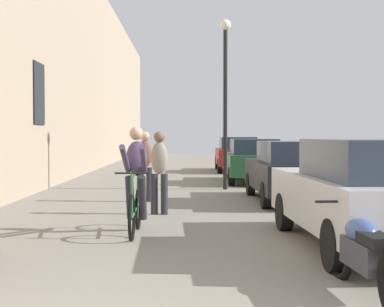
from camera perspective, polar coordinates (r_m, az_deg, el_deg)
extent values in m
cube|color=tan|center=(18.07, -14.70, 10.66)|extent=(0.50, 68.00, 8.70)
cube|color=black|center=(15.98, -15.35, 5.92)|extent=(0.04, 1.10, 1.70)
torus|color=black|center=(8.46, -6.17, -6.56)|extent=(0.06, 0.71, 0.71)
torus|color=black|center=(9.49, -5.52, -5.64)|extent=(0.06, 0.71, 0.71)
cylinder|color=#2D6B38|center=(9.37, -5.58, -3.98)|extent=(0.04, 0.21, 0.58)
cylinder|color=#2D6B38|center=(8.85, -5.88, -2.15)|extent=(0.04, 0.82, 0.14)
cylinder|color=#2D6B38|center=(8.44, -6.16, -4.29)|extent=(0.04, 0.09, 0.67)
cylinder|color=#2D6B38|center=(9.00, -5.81, -5.80)|extent=(0.05, 1.00, 0.12)
cylinder|color=black|center=(8.44, -6.15, -2.01)|extent=(0.52, 0.03, 0.03)
ellipsoid|color=black|center=(9.26, -5.63, -2.10)|extent=(0.12, 0.24, 0.06)
ellipsoid|color=#4C3D5B|center=(9.16, -5.69, -0.42)|extent=(0.34, 0.35, 0.59)
sphere|color=tan|center=(9.11, -5.72, 2.05)|extent=(0.22, 0.22, 0.22)
cylinder|color=#26262D|center=(9.13, -5.09, -4.56)|extent=(0.13, 0.40, 0.75)
cylinder|color=#26262D|center=(9.14, -6.34, -4.55)|extent=(0.13, 0.40, 0.75)
cylinder|color=#4C3D5B|center=(8.76, -5.00, -0.56)|extent=(0.10, 0.75, 0.48)
cylinder|color=#4C3D5B|center=(8.79, -6.85, -0.56)|extent=(0.11, 0.75, 0.48)
cylinder|color=#26262D|center=(11.10, -2.84, -4.17)|extent=(0.14, 0.14, 0.80)
cylinder|color=#26262D|center=(11.12, -3.87, -4.16)|extent=(0.14, 0.14, 0.80)
ellipsoid|color=gray|center=(11.06, -3.36, -0.46)|extent=(0.35, 0.26, 0.64)
sphere|color=brown|center=(11.05, -3.37, 1.70)|extent=(0.22, 0.22, 0.22)
cylinder|color=#26262D|center=(13.25, -4.38, -3.18)|extent=(0.14, 0.14, 0.81)
cylinder|color=#26262D|center=(13.26, -5.25, -3.18)|extent=(0.14, 0.14, 0.81)
ellipsoid|color=brown|center=(13.21, -4.83, -0.05)|extent=(0.34, 0.25, 0.64)
sphere|color=tan|center=(13.20, -4.83, 1.77)|extent=(0.22, 0.22, 0.22)
cylinder|color=black|center=(16.18, 3.42, 4.45)|extent=(0.12, 0.12, 4.60)
sphere|color=silver|center=(16.47, 3.43, 12.96)|extent=(0.32, 0.32, 0.32)
cube|color=#B7B7BC|center=(8.21, 16.96, -4.62)|extent=(1.88, 4.30, 0.69)
cube|color=#283342|center=(7.68, 18.26, -0.55)|extent=(1.54, 2.34, 0.51)
cylinder|color=black|center=(9.38, 9.41, -5.89)|extent=(0.22, 0.62, 0.61)
cylinder|color=black|center=(9.83, 18.63, -5.60)|extent=(0.22, 0.62, 0.61)
cylinder|color=black|center=(6.69, 14.41, -9.06)|extent=(0.22, 0.62, 0.61)
cube|color=black|center=(13.47, 9.92, -2.20)|extent=(1.69, 4.04, 0.66)
cube|color=#283342|center=(12.97, 10.34, 0.17)|extent=(1.41, 2.19, 0.49)
cylinder|color=black|center=(14.69, 5.99, -3.13)|extent=(0.19, 0.58, 0.58)
cylinder|color=black|center=(14.95, 11.80, -3.08)|extent=(0.19, 0.58, 0.58)
cylinder|color=black|center=(12.06, 7.57, -4.23)|extent=(0.19, 0.58, 0.58)
cylinder|color=black|center=(12.38, 14.57, -4.12)|extent=(0.19, 0.58, 0.58)
cube|color=#23512D|center=(18.79, 6.16, -1.02)|extent=(1.80, 4.12, 0.66)
cube|color=#283342|center=(18.28, 6.31, 0.71)|extent=(1.48, 2.24, 0.49)
cylinder|color=black|center=(20.09, 3.60, -1.78)|extent=(0.21, 0.59, 0.59)
cylinder|color=black|center=(20.23, 7.96, -1.77)|extent=(0.21, 0.59, 0.59)
cylinder|color=black|center=(17.41, 4.05, -2.34)|extent=(0.21, 0.59, 0.59)
cylinder|color=black|center=(17.57, 9.07, -2.32)|extent=(0.21, 0.59, 0.59)
cube|color=maroon|center=(24.43, 4.59, -0.31)|extent=(1.83, 4.24, 0.68)
cube|color=#283342|center=(23.91, 4.68, 1.08)|extent=(1.51, 2.30, 0.51)
cylinder|color=black|center=(25.78, 2.61, -0.95)|extent=(0.21, 0.61, 0.61)
cylinder|color=black|center=(25.89, 6.11, -0.95)|extent=(0.21, 0.61, 0.61)
cylinder|color=black|center=(23.02, 2.87, -1.29)|extent=(0.21, 0.61, 0.61)
cylinder|color=black|center=(23.14, 6.79, -1.28)|extent=(0.21, 0.61, 0.61)
torus|color=black|center=(6.48, 14.83, -9.49)|extent=(0.13, 0.69, 0.69)
cube|color=#333338|center=(5.79, 17.22, -9.86)|extent=(0.29, 0.77, 0.28)
ellipsoid|color=#384C84|center=(5.84, 16.88, -7.56)|extent=(0.31, 0.54, 0.24)
cube|color=black|center=(5.50, 18.32, -8.37)|extent=(0.27, 0.45, 0.10)
cylinder|color=black|center=(6.30, 15.17, -4.75)|extent=(0.62, 0.07, 0.03)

